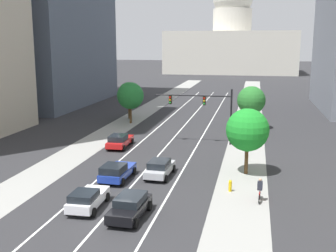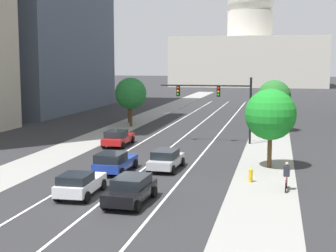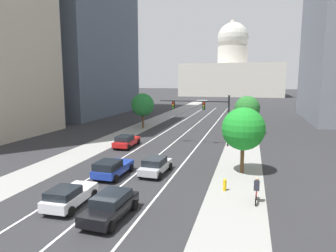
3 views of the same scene
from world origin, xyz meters
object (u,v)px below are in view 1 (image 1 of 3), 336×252
car_red (119,141)px  street_tree_mid_left (130,96)px  car_blue (117,171)px  street_tree_near_left (129,93)px  car_silver (160,168)px  car_black (130,206)px  street_tree_far_right (251,100)px  street_tree_mid_right (247,130)px  fire_hydrant (230,186)px  cyclist (260,190)px  capitol_building (232,43)px  traffic_signal_mast (206,106)px  car_white (87,199)px

car_red → street_tree_mid_left: street_tree_mid_left is taller
car_blue → street_tree_near_left: bearing=16.2°
car_silver → street_tree_near_left: 28.28m
car_black → street_tree_far_right: 31.56m
car_red → street_tree_far_right: 19.16m
car_red → street_tree_near_left: street_tree_near_left is taller
street_tree_mid_right → street_tree_near_left: bearing=126.9°
car_silver → fire_hydrant: (6.09, -2.47, -0.29)m
car_black → cyclist: bearing=-58.5°
car_blue → street_tree_near_left: size_ratio=0.82×
capitol_building → traffic_signal_mast: capitol_building is taller
fire_hydrant → street_tree_mid_right: street_tree_mid_right is taller
car_blue → street_tree_mid_left: 25.13m
car_blue → traffic_signal_mast: (5.62, 14.35, 3.54)m
street_tree_mid_right → car_silver: bearing=-162.1°
car_silver → street_tree_mid_right: bearing=-70.0°
street_tree_mid_left → street_tree_far_right: (16.56, -0.57, -0.11)m
car_blue → street_tree_far_right: 26.03m
capitol_building → street_tree_near_left: bearing=-95.0°
street_tree_mid_right → street_tree_mid_left: bearing=129.3°
car_red → cyclist: (14.78, -12.97, 0.10)m
traffic_signal_mast → street_tree_mid_left: (-11.68, 9.84, -0.41)m
street_tree_mid_right → cyclist: bearing=-80.1°
traffic_signal_mast → cyclist: traffic_signal_mast is taller
street_tree_mid_right → street_tree_far_right: street_tree_mid_right is taller
capitol_building → car_red: size_ratio=9.70×
capitol_building → car_blue: (-1.64, -129.61, -10.01)m
street_tree_near_left → street_tree_far_right: (17.86, -4.12, -0.01)m
car_white → fire_hydrant: car_white is taller
car_red → fire_hydrant: bearing=-133.4°
car_blue → car_silver: car_blue is taller
capitol_building → car_blue: bearing=-90.7°
car_blue → street_tree_mid_left: street_tree_mid_left is taller
car_blue → car_white: 6.22m
capitol_building → car_black: capitol_building is taller
capitol_building → street_tree_mid_left: (-7.70, -105.42, -6.88)m
car_silver → fire_hydrant: 6.58m
street_tree_mid_right → street_tree_far_right: bearing=89.8°
car_blue → street_tree_far_right: (10.50, 23.62, 3.03)m
capitol_building → car_silver: capitol_building is taller
capitol_building → car_blue: size_ratio=10.44×
capitol_building → street_tree_mid_right: (8.79, -125.59, -6.91)m
cyclist → street_tree_near_left: bearing=36.1°
capitol_building → car_white: size_ratio=11.12×
capitol_building → street_tree_near_left: (-9.00, -101.87, -6.97)m
car_blue → street_tree_mid_right: 11.60m
car_silver → traffic_signal_mast: (2.36, 12.64, 3.55)m
capitol_building → street_tree_far_right: (8.86, -105.99, -6.98)m
car_silver → car_white: bearing=159.8°
car_blue → cyclist: size_ratio=2.61×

